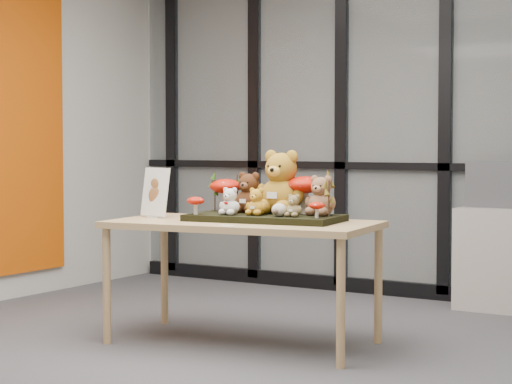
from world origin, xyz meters
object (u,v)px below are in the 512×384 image
Objects in this scene: bear_small_yellow at (257,200)px; plush_cream_hedgehog at (279,209)px; bear_beige_small at (294,204)px; sign_holder at (155,194)px; bear_white_bow at (230,200)px; mushroom_back_left at (226,193)px; display_table at (243,232)px; mushroom_front_right at (317,209)px; bear_tan_back at (321,193)px; monitor at (498,185)px; mushroom_back_right at (305,193)px; bear_pooh_yellow at (281,179)px; diorama_tray at (265,218)px; mushroom_front_left at (196,205)px; cabinet at (496,259)px; bear_brown_medium at (249,190)px.

bear_small_yellow is 0.18m from plush_cream_hedgehog.
sign_holder is (-0.98, -0.07, 0.04)m from bear_beige_small.
mushroom_back_left is (-0.19, 0.24, 0.02)m from bear_white_bow.
sign_holder is (-0.63, -0.06, 0.22)m from display_table.
bear_tan_back is at bearing 110.44° from mushroom_front_right.
monitor is at bearing 55.61° from bear_white_bow.
bear_small_yellow is 1.76× the size of mushroom_front_right.
bear_small_yellow is at bearing -114.06° from monitor.
mushroom_back_right reaches higher than bear_small_yellow.
sign_holder reaches higher than bear_tan_back.
bear_white_bow is (-0.21, -0.26, -0.12)m from bear_pooh_yellow.
mushroom_back_right reaches higher than mushroom_front_right.
bear_beige_small is at bearing -22.84° from diorama_tray.
bear_white_bow is 0.22m from mushroom_front_left.
mushroom_front_left is (-0.42, -0.33, -0.16)m from bear_pooh_yellow.
bear_tan_back reaches higher than plush_cream_hedgehog.
bear_tan_back is 2.22× the size of mushroom_front_left.
monitor reaches higher than bear_white_bow.
bear_tan_back is at bearing 22.51° from bear_small_yellow.
bear_white_bow is 2.31m from cabinet.
bear_white_bow reaches higher than cabinet.
mushroom_back_right is at bearing 43.53° from bear_small_yellow.
display_table is 9.15× the size of bear_white_bow.
mushroom_back_right is at bearing 6.91° from bear_brown_medium.
bear_beige_small is at bearing -5.94° from display_table.
bear_small_yellow is 1.24× the size of bear_beige_small.
bear_brown_medium reaches higher than mushroom_front_right.
cabinet is (0.98, 1.95, -0.31)m from display_table.
bear_brown_medium reaches higher than bear_beige_small.
diorama_tray is 3.28× the size of bear_brown_medium.
cabinet is at bearing 55.40° from bear_white_bow.
bear_white_bow reaches higher than bear_small_yellow.
diorama_tray is 3.59× the size of mushroom_back_right.
display_table is 0.31m from plush_cream_hedgehog.
sign_holder reaches higher than mushroom_front_left.
mushroom_front_left is 2.44m from monitor.
diorama_tray is 0.20m from plush_cream_hedgehog.
bear_tan_back is 0.35× the size of cabinet.
cabinet is (0.82, 1.75, -0.64)m from bear_pooh_yellow.
display_table is at bearing -36.29° from mushroom_back_left.
bear_tan_back reaches higher than display_table.
bear_small_yellow reaches higher than diorama_tray.
display_table is 0.21m from bear_white_bow.
bear_pooh_yellow is 1.89× the size of mushroom_back_left.
plush_cream_hedgehog is 0.24m from mushroom_front_right.
bear_white_bow is 0.57m from mushroom_front_right.
diorama_tray is at bearing -114.90° from cabinet.
bear_pooh_yellow is 1.68× the size of mushroom_back_right.
bear_pooh_yellow is 0.23m from bear_brown_medium.
mushroom_back_right is (0.14, 0.05, -0.09)m from bear_pooh_yellow.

